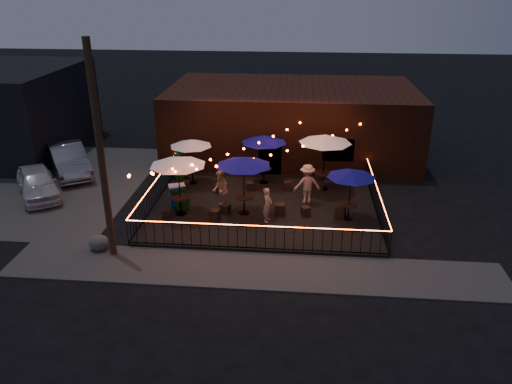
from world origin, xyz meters
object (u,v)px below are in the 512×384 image
(cafe_table_3, at_px, (264,140))
(boulder, at_px, (99,243))
(cafe_table_0, at_px, (178,162))
(utility_pole, at_px, (101,155))
(cooler, at_px, (177,195))
(cafe_table_2, at_px, (244,162))
(cafe_table_4, at_px, (352,174))
(cafe_table_1, at_px, (191,143))
(cafe_table_5, at_px, (325,139))

(cafe_table_3, relative_size, boulder, 3.13)
(cafe_table_0, height_order, boulder, cafe_table_0)
(utility_pole, distance_m, boulder, 3.73)
(utility_pole, xyz_separation_m, cafe_table_0, (1.82, 3.44, -1.42))
(cooler, xyz_separation_m, boulder, (-2.09, -4.14, -0.31))
(cafe_table_2, distance_m, cafe_table_4, 4.54)
(cafe_table_3, bearing_deg, cafe_table_0, -130.26)
(utility_pole, xyz_separation_m, cafe_table_4, (9.10, 3.59, -1.77))
(cafe_table_0, relative_size, cafe_table_1, 1.29)
(cafe_table_2, distance_m, cooler, 3.71)
(cafe_table_5, bearing_deg, cafe_table_3, 169.29)
(cafe_table_1, bearing_deg, cooler, -93.22)
(cafe_table_3, relative_size, cafe_table_4, 1.17)
(cafe_table_0, bearing_deg, boulder, -127.77)
(cafe_table_0, xyz_separation_m, cafe_table_4, (7.28, 0.14, -0.35))
(cafe_table_1, height_order, cafe_table_4, cafe_table_1)
(cafe_table_0, bearing_deg, cafe_table_3, 49.74)
(utility_pole, height_order, boulder, utility_pole)
(cafe_table_3, distance_m, cafe_table_5, 3.01)
(cafe_table_3, xyz_separation_m, cooler, (-3.72, -3.00, -1.79))
(cafe_table_1, relative_size, cafe_table_4, 1.01)
(cooler, bearing_deg, utility_pole, -129.54)
(cooler, bearing_deg, cafe_table_3, 17.59)
(cafe_table_0, bearing_deg, cafe_table_2, 6.83)
(cafe_table_0, xyz_separation_m, boulder, (-2.46, -3.18, -2.25))
(boulder, bearing_deg, cafe_table_3, 50.83)
(cafe_table_1, distance_m, cafe_table_5, 6.53)
(cafe_table_0, distance_m, cafe_table_1, 3.60)
(utility_pole, distance_m, cafe_table_4, 9.94)
(cafe_table_2, relative_size, boulder, 3.49)
(cafe_table_3, xyz_separation_m, cafe_table_5, (2.94, -0.56, 0.26))
(utility_pole, height_order, cafe_table_1, utility_pole)
(cafe_table_0, distance_m, cooler, 2.20)
(cafe_table_3, distance_m, cafe_table_4, 5.48)
(cafe_table_1, bearing_deg, cafe_table_4, -24.63)
(cafe_table_2, relative_size, cafe_table_5, 1.03)
(cafe_table_0, relative_size, cafe_table_4, 1.31)
(cafe_table_5, bearing_deg, cooler, -159.87)
(utility_pole, bearing_deg, cafe_table_1, 77.17)
(cafe_table_2, xyz_separation_m, cooler, (-3.13, 0.63, -1.90))
(cafe_table_5, relative_size, boulder, 3.38)
(cafe_table_0, bearing_deg, cafe_table_5, 28.38)
(cafe_table_1, xyz_separation_m, cafe_table_3, (3.57, 0.37, 0.18))
(cafe_table_2, bearing_deg, cafe_table_1, 132.52)
(cafe_table_5, relative_size, cooler, 2.98)
(cafe_table_0, xyz_separation_m, cafe_table_3, (3.35, 3.96, -0.15))
(cafe_table_3, relative_size, cafe_table_5, 0.93)
(cafe_table_3, height_order, boulder, cafe_table_3)
(cafe_table_2, relative_size, cafe_table_4, 1.30)
(cafe_table_2, relative_size, cooler, 3.08)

